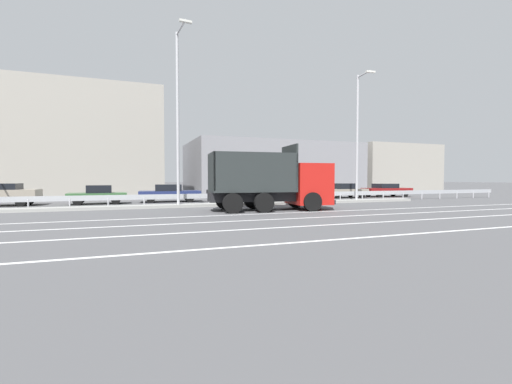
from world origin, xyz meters
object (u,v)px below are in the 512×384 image
parked_car_1 (2,194)px  parked_car_3 (170,193)px  parked_car_4 (236,192)px  parked_car_2 (98,195)px  parked_car_7 (386,190)px  median_road_sign (295,185)px  street_lamp_1 (178,112)px  parked_car_5 (294,191)px  dump_truck (285,186)px  parked_car_6 (344,190)px  street_lamp_2 (358,133)px

parked_car_1 → parked_car_3: size_ratio=0.93×
parked_car_4 → parked_car_1: bearing=92.4°
parked_car_2 → parked_car_7: parked_car_2 is taller
median_road_sign → parked_car_2: 13.88m
median_road_sign → street_lamp_1: (-8.13, -0.14, 4.55)m
parked_car_5 → parked_car_7: size_ratio=0.93×
dump_truck → parked_car_3: 10.65m
parked_car_2 → parked_car_4: size_ratio=0.83×
parked_car_2 → parked_car_3: size_ratio=0.82×
parked_car_2 → parked_car_3: (4.95, 0.50, 0.02)m
parked_car_2 → parked_car_3: parked_car_3 is taller
median_road_sign → parked_car_6: median_road_sign is taller
parked_car_4 → parked_car_5: size_ratio=1.02×
parked_car_1 → parked_car_7: (31.61, 0.43, -0.09)m
dump_truck → parked_car_7: dump_truck is taller
parked_car_1 → parked_car_2: parked_car_1 is taller
parked_car_4 → parked_car_5: (5.06, -0.37, 0.05)m
street_lamp_2 → parked_car_7: (7.51, 5.40, -4.57)m
dump_truck → parked_car_7: 18.13m
median_road_sign → street_lamp_2: size_ratio=0.27×
street_lamp_1 → street_lamp_2: size_ratio=1.12×
dump_truck → street_lamp_2: (8.00, 3.97, 3.90)m
street_lamp_2 → parked_car_1: bearing=168.4°
parked_car_2 → median_road_sign: bearing=-110.9°
parked_car_4 → parked_car_6: 10.58m
street_lamp_2 → parked_car_1: size_ratio=2.22×
street_lamp_1 → parked_car_1: size_ratio=2.48×
parked_car_6 → median_road_sign: bearing=-57.8°
parked_car_2 → parked_car_7: size_ratio=0.79×
median_road_sign → street_lamp_1: 9.32m
street_lamp_2 → parked_car_7: 10.31m
street_lamp_2 → median_road_sign: bearing=-179.6°
street_lamp_1 → parked_car_5: street_lamp_1 is taller
dump_truck → median_road_sign: (2.68, 3.93, -0.01)m
median_road_sign → dump_truck: bearing=-124.3°
median_road_sign → parked_car_3: bearing=147.2°
parked_car_5 → parked_car_6: 5.54m
parked_car_3 → parked_car_6: bearing=94.5°
dump_truck → parked_car_2: (-10.36, 8.65, -0.68)m
street_lamp_2 → parked_car_3: street_lamp_2 is taller
parked_car_3 → parked_car_7: (20.92, 0.22, -0.01)m
dump_truck → parked_car_7: (15.51, 9.37, -0.67)m
parked_car_4 → parked_car_5: parked_car_5 is taller
parked_car_3 → parked_car_4: 5.34m
parked_car_6 → parked_car_7: parked_car_6 is taller
parked_car_2 → parked_car_4: (10.29, 0.42, 0.03)m
dump_truck → parked_car_1: dump_truck is taller
parked_car_7 → dump_truck: bearing=-54.9°
median_road_sign → parked_car_2: (-13.04, 4.71, -0.67)m
median_road_sign → parked_car_7: bearing=23.0°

